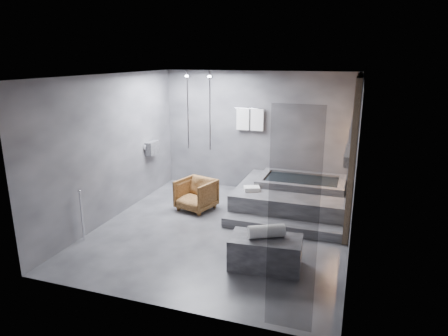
% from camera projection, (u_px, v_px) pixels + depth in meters
% --- Properties ---
extents(room, '(5.00, 5.04, 2.82)m').
position_uv_depth(room, '(248.00, 137.00, 7.06)').
color(room, '#2F2F31').
rests_on(room, ground).
extents(tub_deck, '(2.20, 2.00, 0.50)m').
position_uv_depth(tub_deck, '(292.00, 198.00, 8.36)').
color(tub_deck, '#343436').
rests_on(tub_deck, ground).
extents(tub_step, '(2.20, 0.36, 0.18)m').
position_uv_depth(tub_step, '(281.00, 227.00, 7.32)').
color(tub_step, '#343436').
rests_on(tub_step, ground).
extents(concrete_bench, '(1.12, 0.67, 0.48)m').
position_uv_depth(concrete_bench, '(265.00, 252.00, 6.05)').
color(concrete_bench, '#333336').
rests_on(concrete_bench, ground).
extents(driftwood_chair, '(0.86, 0.88, 0.65)m').
position_uv_depth(driftwood_chair, '(196.00, 194.00, 8.33)').
color(driftwood_chair, '#432710').
rests_on(driftwood_chair, ground).
extents(rolled_towel, '(0.58, 0.43, 0.20)m').
position_uv_depth(rolled_towel, '(266.00, 231.00, 5.97)').
color(rolled_towel, white).
rests_on(rolled_towel, concrete_bench).
extents(deck_towel, '(0.37, 0.33, 0.08)m').
position_uv_depth(deck_towel, '(252.00, 189.00, 8.02)').
color(deck_towel, silver).
rests_on(deck_towel, tub_deck).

